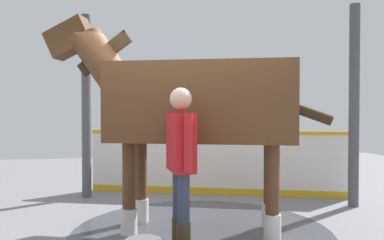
# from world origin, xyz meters

# --- Properties ---
(ground_plane) EXTENTS (16.00, 16.00, 0.02)m
(ground_plane) POSITION_xyz_m (0.00, 0.00, -0.01)
(ground_plane) COLOR gray
(wet_patch) EXTENTS (3.24, 3.24, 0.00)m
(wet_patch) POSITION_xyz_m (-0.32, -0.03, 0.00)
(wet_patch) COLOR #42444C
(wet_patch) RESTS_ON ground
(barrier_wall) EXTENTS (4.45, 1.53, 1.15)m
(barrier_wall) POSITION_xyz_m (-0.99, -2.07, 0.53)
(barrier_wall) COLOR white
(barrier_wall) RESTS_ON ground
(roof_post_near) EXTENTS (0.16, 0.16, 3.17)m
(roof_post_near) POSITION_xyz_m (1.29, -2.24, 1.59)
(roof_post_near) COLOR #4C4C51
(roof_post_near) RESTS_ON ground
(roof_post_far) EXTENTS (0.16, 0.16, 3.17)m
(roof_post_far) POSITION_xyz_m (-2.93, -0.86, 1.59)
(roof_post_far) COLOR #4C4C51
(roof_post_far) RESTS_ON ground
(horse) EXTENTS (3.51, 1.61, 2.73)m
(horse) POSITION_xyz_m (-0.21, -0.07, 1.58)
(horse) COLOR brown
(horse) RESTS_ON ground
(handler) EXTENTS (0.26, 0.69, 1.75)m
(handler) POSITION_xyz_m (0.03, 0.66, 1.02)
(handler) COLOR #47331E
(handler) RESTS_ON ground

